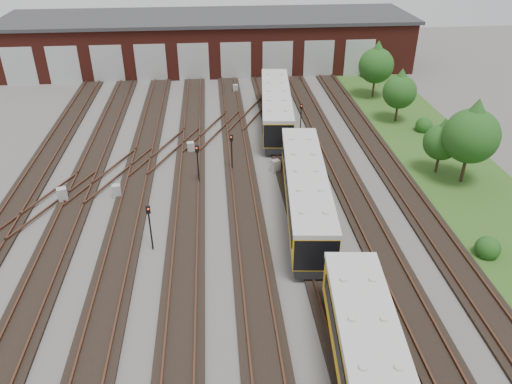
{
  "coord_description": "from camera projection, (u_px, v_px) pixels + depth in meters",
  "views": [
    {
      "loc": [
        0.14,
        -25.14,
        18.6
      ],
      "look_at": [
        2.67,
        3.22,
        2.0
      ],
      "focal_mm": 35.0,
      "sensor_mm": 36.0,
      "label": 1
    }
  ],
  "objects": [
    {
      "name": "ground",
      "position": [
        218.0,
        248.0,
        30.99
      ],
      "size": [
        120.0,
        120.0,
        0.0
      ],
      "primitive_type": "plane",
      "color": "#464341",
      "rests_on": "ground"
    },
    {
      "name": "track_network",
      "position": [
        215.0,
        241.0,
        31.43
      ],
      "size": [
        30.4,
        70.0,
        0.33
      ],
      "color": "black",
      "rests_on": "ground"
    },
    {
      "name": "maintenance_shed",
      "position": [
        210.0,
        41.0,
        63.77
      ],
      "size": [
        51.0,
        12.5,
        6.35
      ],
      "color": "#4F1A13",
      "rests_on": "ground"
    },
    {
      "name": "grass_verge",
      "position": [
        446.0,
        163.0,
        41.04
      ],
      "size": [
        8.0,
        55.0,
        0.05
      ],
      "primitive_type": "cube",
      "color": "#274D19",
      "rests_on": "ground"
    },
    {
      "name": "metro_train",
      "position": [
        305.0,
        191.0,
        33.36
      ],
      "size": [
        3.96,
        46.68,
        3.0
      ],
      "rotation": [
        0.0,
        0.0,
        -0.09
      ],
      "color": "black",
      "rests_on": "ground"
    },
    {
      "name": "signal_mast_0",
      "position": [
        150.0,
        222.0,
        29.83
      ],
      "size": [
        0.28,
        0.27,
        3.14
      ],
      "rotation": [
        0.0,
        0.0,
        0.34
      ],
      "color": "black",
      "rests_on": "ground"
    },
    {
      "name": "signal_mast_1",
      "position": [
        198.0,
        159.0,
        36.98
      ],
      "size": [
        0.3,
        0.29,
        3.2
      ],
      "rotation": [
        0.0,
        0.0,
        -0.22
      ],
      "color": "black",
      "rests_on": "ground"
    },
    {
      "name": "signal_mast_2",
      "position": [
        232.0,
        148.0,
        38.97
      ],
      "size": [
        0.29,
        0.27,
        3.06
      ],
      "rotation": [
        0.0,
        0.0,
        -0.27
      ],
      "color": "black",
      "rests_on": "ground"
    },
    {
      "name": "signal_mast_3",
      "position": [
        301.0,
        115.0,
        45.49
      ],
      "size": [
        0.24,
        0.22,
        2.81
      ],
      "rotation": [
        0.0,
        0.0,
        -0.05
      ],
      "color": "black",
      "rests_on": "ground"
    },
    {
      "name": "relay_cabinet_0",
      "position": [
        63.0,
        195.0,
        35.43
      ],
      "size": [
        0.82,
        0.76,
        1.12
      ],
      "primitive_type": "cube",
      "rotation": [
        0.0,
        0.0,
        0.35
      ],
      "color": "#9B9E9F",
      "rests_on": "ground"
    },
    {
      "name": "relay_cabinet_1",
      "position": [
        191.0,
        148.0,
        42.47
      ],
      "size": [
        0.68,
        0.6,
        0.97
      ],
      "primitive_type": "cube",
      "rotation": [
        0.0,
        0.0,
        0.23
      ],
      "color": "#9B9E9F",
      "rests_on": "ground"
    },
    {
      "name": "relay_cabinet_2",
      "position": [
        117.0,
        191.0,
        36.07
      ],
      "size": [
        0.65,
        0.57,
        0.99
      ],
      "primitive_type": "cube",
      "rotation": [
        0.0,
        0.0,
        0.13
      ],
      "color": "#9B9E9F",
      "rests_on": "ground"
    },
    {
      "name": "relay_cabinet_3",
      "position": [
        235.0,
        88.0,
        56.05
      ],
      "size": [
        0.54,
        0.45,
        0.89
      ],
      "primitive_type": "cube",
      "rotation": [
        0.0,
        0.0,
        0.02
      ],
      "color": "#9B9E9F",
      "rests_on": "ground"
    },
    {
      "name": "relay_cabinet_4",
      "position": [
        276.0,
        166.0,
        39.44
      ],
      "size": [
        0.74,
        0.68,
        1.02
      ],
      "primitive_type": "cube",
      "rotation": [
        0.0,
        0.0,
        0.32
      ],
      "color": "#9B9E9F",
      "rests_on": "ground"
    },
    {
      "name": "tree_0",
      "position": [
        377.0,
        61.0,
        52.85
      ],
      "size": [
        3.72,
        3.72,
        6.16
      ],
      "color": "#302215",
      "rests_on": "ground"
    },
    {
      "name": "tree_1",
      "position": [
        400.0,
        88.0,
        47.11
      ],
      "size": [
        3.18,
        3.18,
        5.27
      ],
      "color": "#302215",
      "rests_on": "ground"
    },
    {
      "name": "tree_2",
      "position": [
        473.0,
        130.0,
        36.11
      ],
      "size": [
        4.05,
        4.05,
        6.71
      ],
      "color": "#302215",
      "rests_on": "ground"
    },
    {
      "name": "tree_3",
      "position": [
        442.0,
        138.0,
        38.1
      ],
      "size": [
        2.79,
        2.79,
        4.63
      ],
      "color": "#302215",
      "rests_on": "ground"
    },
    {
      "name": "bush_0",
      "position": [
        489.0,
        245.0,
        29.93
      ],
      "size": [
        1.51,
        1.51,
        1.51
      ],
      "primitive_type": "sphere",
      "color": "#134213",
      "rests_on": "ground"
    },
    {
      "name": "bush_1",
      "position": [
        424.0,
        123.0,
        46.31
      ],
      "size": [
        1.57,
        1.57,
        1.57
      ],
      "primitive_type": "sphere",
      "color": "#134213",
      "rests_on": "ground"
    },
    {
      "name": "bush_2",
      "position": [
        365.0,
        72.0,
        60.85
      ],
      "size": [
        1.21,
        1.21,
        1.21
      ],
      "primitive_type": "sphere",
      "color": "#134213",
      "rests_on": "ground"
    }
  ]
}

